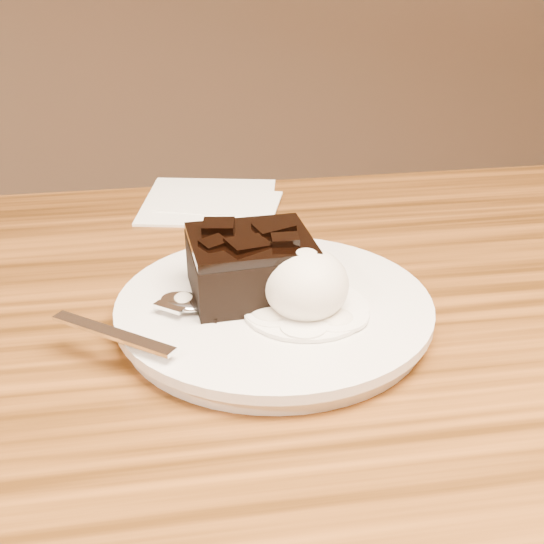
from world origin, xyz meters
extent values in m
cylinder|color=silver|center=(-0.01, 0.08, 0.76)|extent=(0.24, 0.24, 0.02)
cube|color=black|center=(-0.03, 0.09, 0.79)|extent=(0.10, 0.08, 0.04)
ellipsoid|color=silver|center=(0.01, 0.06, 0.79)|extent=(0.06, 0.07, 0.05)
cylinder|color=white|center=(0.01, 0.06, 0.77)|extent=(0.09, 0.09, 0.00)
cube|color=white|center=(-0.04, 0.34, 0.75)|extent=(0.16, 0.16, 0.01)
cube|color=black|center=(0.03, 0.10, 0.77)|extent=(0.01, 0.01, 0.00)
cube|color=black|center=(-0.06, 0.05, 0.77)|extent=(0.01, 0.01, 0.00)
camera|label=1|loc=(-0.10, -0.41, 1.05)|focal=48.92mm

